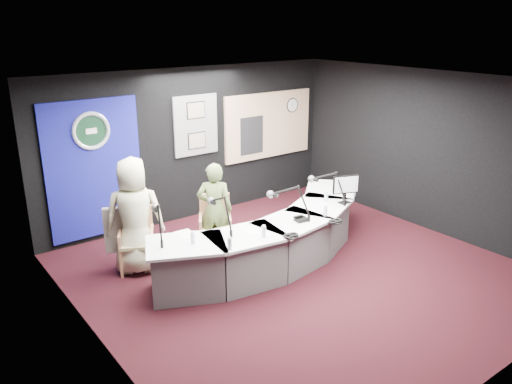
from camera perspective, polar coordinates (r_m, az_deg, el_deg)
ground at (r=7.79m, az=4.78°, el=-8.93°), size 6.00×6.00×0.00m
ceiling at (r=6.95m, az=5.41°, el=11.99°), size 6.00×6.00×0.02m
wall_back at (r=9.60m, az=-6.98°, el=5.31°), size 6.00×0.02×2.80m
wall_front at (r=5.55m, az=26.29°, el=-6.76°), size 6.00×0.02×2.80m
wall_left at (r=5.80m, az=-17.70°, el=-4.57°), size 0.02×6.00×2.80m
wall_right at (r=9.45m, az=18.81°, el=4.23°), size 0.02×6.00×2.80m
broadcast_desk at (r=7.97m, az=1.95°, el=-5.20°), size 4.50×1.90×0.75m
backdrop_panel at (r=8.85m, az=-17.53°, el=2.41°), size 1.60×0.05×2.30m
agency_seal at (r=8.66m, az=-17.85°, el=6.47°), size 0.63×0.07×0.63m
seal_center at (r=8.67m, az=-17.86°, el=6.48°), size 0.48×0.01×0.48m
pinboard at (r=9.52m, az=-6.71°, el=7.37°), size 0.90×0.04×1.10m
framed_photo_upper at (r=9.45m, az=-6.68°, el=9.01°), size 0.34×0.02×0.27m
framed_photo_lower at (r=9.56m, az=-6.56°, el=5.70°), size 0.34×0.02×0.27m
booth_window_frame at (r=10.50m, az=1.41°, el=7.44°), size 2.12×0.06×1.32m
booth_glow at (r=10.50m, az=1.44°, el=7.43°), size 2.00×0.02×1.20m
equipment_rack at (r=10.24m, az=-0.49°, el=6.30°), size 0.55×0.02×0.75m
wall_clock at (r=10.80m, az=4.06°, el=9.60°), size 0.28×0.01×0.28m
armchair_left at (r=7.85m, az=-13.10°, el=-5.58°), size 0.67×0.67×0.88m
armchair_right at (r=8.16m, az=-4.55°, el=-3.79°), size 0.75×0.75×0.98m
draped_jacket at (r=7.92m, az=-14.74°, el=-4.07°), size 0.49×0.32×0.70m
person_man at (r=7.68m, az=-13.33°, el=-2.61°), size 1.02×0.88×1.76m
person_woman at (r=8.06m, az=-4.59°, el=-1.99°), size 0.66×0.63×1.52m
computer_monitor at (r=8.39m, az=9.89°, el=0.85°), size 0.41×0.18×0.29m
desk_phone at (r=7.65m, az=5.06°, el=-3.05°), size 0.20×0.17×0.05m
headphones_near at (r=7.67m, az=8.79°, el=-3.22°), size 0.22×0.22×0.04m
headphones_far at (r=7.11m, az=3.89°, el=-4.85°), size 0.24×0.24×0.04m
paper_stack at (r=7.24m, az=-7.83°, el=-4.67°), size 0.25×0.34×0.00m
notepad at (r=7.27m, az=-0.65°, el=-4.39°), size 0.29×0.36×0.00m
boom_mic_a at (r=7.06m, az=-10.84°, el=-2.86°), size 0.33×0.70×0.60m
boom_mic_b at (r=7.24m, az=-3.96°, el=-1.98°), size 0.19×0.74×0.60m
boom_mic_c at (r=7.64m, az=3.75°, el=-0.85°), size 0.43×0.66×0.60m
boom_mic_d at (r=8.40m, az=8.02°, el=0.82°), size 0.31×0.71×0.60m
water_bottles at (r=7.64m, az=3.83°, el=-2.53°), size 3.23×0.66×0.18m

